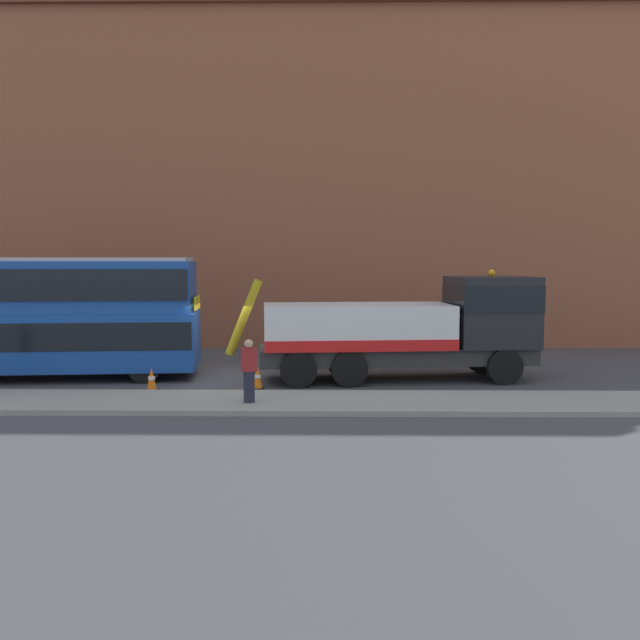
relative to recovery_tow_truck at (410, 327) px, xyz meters
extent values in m
plane|color=#424247|center=(-6.07, 0.21, -1.76)|extent=(120.00, 120.00, 0.00)
cube|color=gray|center=(-6.07, -3.99, -1.68)|extent=(60.00, 2.80, 0.15)
cube|color=#935138|center=(-6.07, 8.68, 6.24)|extent=(60.00, 1.20, 16.00)
cube|color=#2D2D2D|center=(-0.48, -0.05, -0.90)|extent=(9.17, 3.08, 0.55)
cube|color=black|center=(2.71, 0.26, 0.52)|extent=(2.84, 2.84, 2.30)
cube|color=black|center=(2.71, 0.26, 0.97)|extent=(2.87, 2.87, 0.90)
cube|color=silver|center=(-1.77, -0.17, 0.07)|extent=(6.32, 3.18, 1.40)
cube|color=red|center=(-1.77, -0.17, -0.45)|extent=(6.33, 3.23, 0.36)
cylinder|color=#B79914|center=(-5.47, -0.54, 0.37)|extent=(1.26, 0.40, 2.52)
sphere|color=orange|center=(2.71, 0.26, 1.79)|extent=(0.24, 0.24, 0.24)
cylinder|color=black|center=(2.70, 1.38, -1.18)|extent=(1.19, 0.45, 1.16)
cylinder|color=black|center=(2.91, -0.83, -1.18)|extent=(1.19, 0.45, 1.16)
cylinder|color=black|center=(-2.28, 0.89, -1.18)|extent=(1.19, 0.45, 1.16)
cylinder|color=black|center=(-2.06, -1.32, -1.18)|extent=(1.19, 0.45, 1.16)
cylinder|color=black|center=(-3.87, 0.74, -1.18)|extent=(1.19, 0.45, 1.16)
cylinder|color=black|center=(-3.66, -1.47, -1.18)|extent=(1.19, 0.45, 1.16)
cube|color=#19479E|center=(-12.67, -0.05, -0.47)|extent=(11.19, 3.56, 1.90)
cube|color=#19479E|center=(-12.67, -0.05, 1.33)|extent=(10.96, 3.44, 1.70)
cube|color=black|center=(-12.67, -0.05, -0.22)|extent=(11.09, 3.60, 0.90)
cube|color=black|center=(-12.67, -0.05, 1.43)|extent=(10.87, 3.58, 1.00)
cube|color=#B2B2B2|center=(-12.67, -0.05, 2.24)|extent=(10.73, 3.32, 0.12)
cube|color=yellow|center=(-7.17, 0.49, 0.78)|extent=(0.21, 1.50, 0.44)
cylinder|color=black|center=(-8.89, 1.41, -1.24)|extent=(1.06, 0.40, 1.04)
cylinder|color=black|center=(-8.68, -0.74, -1.24)|extent=(1.06, 0.40, 1.04)
cylinder|color=#232333|center=(-4.86, -4.33, -1.18)|extent=(0.37, 0.37, 0.85)
cube|color=maroon|center=(-4.86, -4.33, -0.45)|extent=(0.46, 0.36, 0.62)
sphere|color=tan|center=(-4.86, -4.33, -0.02)|extent=(0.24, 0.24, 0.24)
cone|color=orange|center=(-8.11, -2.02, -1.40)|extent=(0.32, 0.32, 0.72)
cylinder|color=white|center=(-8.11, -2.02, -1.36)|extent=(0.21, 0.21, 0.10)
cube|color=black|center=(-8.11, -2.02, -1.74)|extent=(0.36, 0.36, 0.04)
cone|color=orange|center=(-4.91, -1.70, -1.40)|extent=(0.32, 0.32, 0.72)
cylinder|color=white|center=(-4.91, -1.70, -1.36)|extent=(0.21, 0.21, 0.10)
cube|color=black|center=(-4.91, -1.70, -1.74)|extent=(0.36, 0.36, 0.04)
camera|label=1|loc=(-2.70, -22.27, 2.23)|focal=37.90mm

